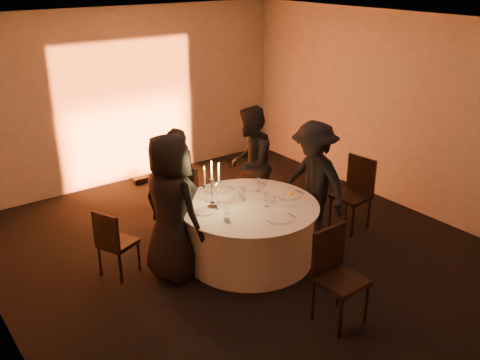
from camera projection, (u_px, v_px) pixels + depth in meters
floor at (249, 257)px, 7.14m from camera, size 7.00×7.00×0.00m
ceiling at (251, 25)px, 6.00m from camera, size 7.00×7.00×0.00m
wall_back at (126, 97)px, 9.18m from camera, size 7.00×0.00×7.00m
wall_right at (405, 113)px, 8.21m from camera, size 0.00×7.00×7.00m
uplighter_fixture at (140, 180)px, 9.51m from camera, size 0.25×0.12×0.10m
banquet_table at (249, 232)px, 6.99m from camera, size 1.80×1.80×0.77m
chair_left at (113, 240)px, 6.53m from camera, size 0.52×0.52×0.90m
chair_back_left at (183, 195)px, 7.76m from camera, size 0.47×0.47×0.93m
chair_back_right at (255, 175)px, 8.44m from camera, size 0.59×0.59×0.96m
chair_right at (355, 189)px, 7.75m from camera, size 0.52×0.52×1.07m
chair_front at (336, 270)px, 5.71m from camera, size 0.48×0.48×1.07m
guest_left at (171, 208)px, 6.39m from camera, size 0.77×1.01×1.86m
guest_back_left at (177, 182)px, 7.50m from camera, size 0.67×0.54×1.59m
guest_back_right at (250, 163)px, 7.98m from camera, size 1.07×1.04×1.74m
guest_right at (313, 182)px, 7.33m from camera, size 0.71×1.15×1.72m
plate_left at (203, 211)px, 6.67m from camera, size 0.36×0.28×0.01m
plate_back_left at (220, 190)px, 7.25m from camera, size 0.35×0.30×0.08m
plate_back_right at (253, 186)px, 7.40m from camera, size 0.35×0.27×0.01m
plate_right at (290, 194)px, 7.12m from camera, size 0.36×0.29×0.08m
plate_front at (282, 219)px, 6.46m from camera, size 0.36×0.28×0.01m
coffee_cup at (227, 219)px, 6.40m from camera, size 0.11×0.11×0.07m
candelabra at (212, 192)px, 6.68m from camera, size 0.27×0.13×0.64m
wine_glass_a at (218, 194)px, 6.84m from camera, size 0.07×0.07×0.19m
wine_glass_b at (244, 190)px, 6.94m from camera, size 0.07×0.07×0.19m
wine_glass_c at (206, 192)px, 6.89m from camera, size 0.07×0.07×0.19m
wine_glass_d at (267, 197)px, 6.75m from camera, size 0.07×0.07×0.19m
wine_glass_e at (265, 185)px, 7.11m from camera, size 0.07×0.07×0.19m
wine_glass_f at (259, 182)px, 7.18m from camera, size 0.07×0.07×0.19m
tumbler_a at (273, 200)px, 6.89m from camera, size 0.07×0.07×0.09m
tumbler_b at (267, 198)px, 6.93m from camera, size 0.07×0.07×0.09m
tumbler_c at (226, 210)px, 6.61m from camera, size 0.07×0.07×0.09m
tumbler_d at (242, 194)px, 7.07m from camera, size 0.07×0.07×0.09m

